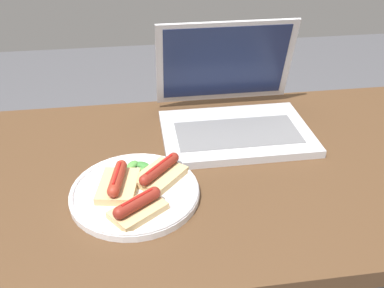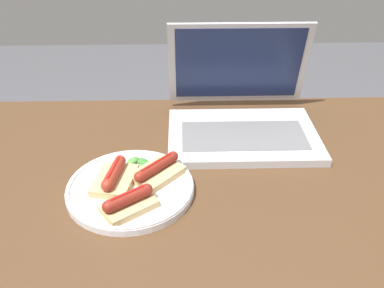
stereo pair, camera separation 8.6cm
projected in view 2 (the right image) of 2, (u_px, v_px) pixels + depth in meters
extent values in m
cube|color=#4C331E|center=(201.00, 174.00, 0.91)|extent=(1.21, 0.64, 0.04)
cylinder|color=#4C331E|center=(367.00, 223.00, 1.33)|extent=(0.04, 0.04, 0.73)
cylinder|color=#4C331E|center=(22.00, 229.00, 1.31)|extent=(0.04, 0.04, 0.73)
cube|color=#B7B7BC|center=(243.00, 136.00, 0.99)|extent=(0.34, 0.24, 0.02)
cube|color=slate|center=(244.00, 135.00, 0.97)|extent=(0.28, 0.13, 0.00)
cube|color=#B7B7BC|center=(238.00, 64.00, 1.05)|extent=(0.34, 0.06, 0.22)
cube|color=#192347|center=(238.00, 64.00, 1.04)|extent=(0.31, 0.05, 0.19)
cylinder|color=silver|center=(131.00, 189.00, 0.82)|extent=(0.25, 0.25, 0.01)
torus|color=silver|center=(130.00, 185.00, 0.82)|extent=(0.24, 0.24, 0.01)
cube|color=tan|center=(157.00, 173.00, 0.84)|extent=(0.12, 0.12, 0.01)
cylinder|color=maroon|center=(157.00, 166.00, 0.83)|extent=(0.08, 0.08, 0.02)
sphere|color=maroon|center=(173.00, 156.00, 0.86)|extent=(0.02, 0.02, 0.02)
sphere|color=maroon|center=(139.00, 177.00, 0.80)|extent=(0.02, 0.02, 0.02)
cylinder|color=red|center=(157.00, 162.00, 0.83)|extent=(0.06, 0.06, 0.01)
cube|color=tan|center=(129.00, 206.00, 0.76)|extent=(0.11, 0.10, 0.01)
cylinder|color=maroon|center=(128.00, 198.00, 0.75)|extent=(0.08, 0.06, 0.02)
sphere|color=maroon|center=(147.00, 190.00, 0.77)|extent=(0.02, 0.02, 0.02)
sphere|color=maroon|center=(108.00, 207.00, 0.73)|extent=(0.02, 0.02, 0.02)
cylinder|color=red|center=(127.00, 193.00, 0.75)|extent=(0.06, 0.04, 0.01)
cube|color=tan|center=(115.00, 180.00, 0.82)|extent=(0.09, 0.11, 0.02)
cylinder|color=maroon|center=(114.00, 173.00, 0.81)|extent=(0.04, 0.08, 0.02)
sphere|color=maroon|center=(107.00, 185.00, 0.78)|extent=(0.02, 0.02, 0.02)
sphere|color=maroon|center=(120.00, 161.00, 0.85)|extent=(0.02, 0.02, 0.02)
cylinder|color=red|center=(113.00, 168.00, 0.81)|extent=(0.02, 0.07, 0.00)
ellipsoid|color=#387A33|center=(142.00, 162.00, 0.88)|extent=(0.04, 0.03, 0.01)
ellipsoid|color=#4C8E3D|center=(133.00, 162.00, 0.88)|extent=(0.03, 0.03, 0.01)
ellipsoid|color=#4C8E3D|center=(138.00, 160.00, 0.89)|extent=(0.02, 0.02, 0.00)
ellipsoid|color=#4C8E3D|center=(141.00, 166.00, 0.87)|extent=(0.02, 0.02, 0.01)
ellipsoid|color=#2D662D|center=(126.00, 167.00, 0.87)|extent=(0.02, 0.02, 0.01)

